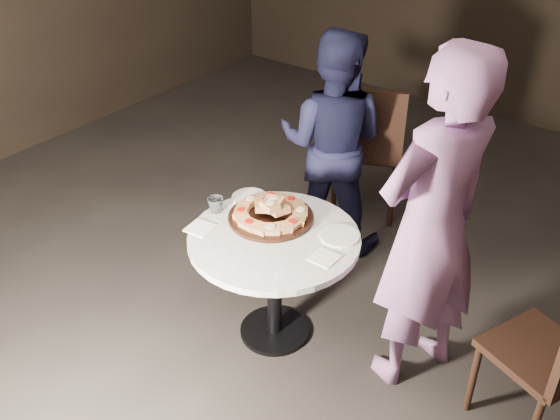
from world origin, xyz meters
name	(u,v)px	position (x,y,z in m)	size (l,w,h in m)	color
floor	(274,310)	(0.00, 0.00, 0.00)	(7.00, 7.00, 0.00)	black
table	(274,255)	(0.11, -0.14, 0.54)	(0.97, 0.97, 0.66)	black
serving_board	(271,217)	(0.00, -0.03, 0.67)	(0.45, 0.45, 0.02)	black
focaccia_pile	(271,211)	(0.00, -0.03, 0.71)	(0.41, 0.40, 0.11)	#B87D47
plate_left	(250,198)	(-0.22, 0.06, 0.67)	(0.20, 0.20, 0.01)	white
plate_right	(340,236)	(0.38, 0.05, 0.67)	(0.20, 0.20, 0.01)	white
water_glass	(216,205)	(-0.28, -0.15, 0.70)	(0.09, 0.09, 0.08)	silver
napkin_near	(200,228)	(-0.24, -0.32, 0.67)	(0.13, 0.13, 0.01)	white
napkin_far	(324,258)	(0.42, -0.15, 0.67)	(0.13, 0.13, 0.01)	white
chair_far	(368,143)	(-0.12, 1.20, 0.58)	(0.64, 0.65, 1.01)	black
chair_right	(560,355)	(1.50, 0.06, 0.51)	(0.55, 0.54, 0.88)	black
diner_navy	(332,143)	(-0.16, 0.82, 0.73)	(0.71, 0.55, 1.45)	#151632
diner_teal	(431,228)	(0.83, 0.09, 0.88)	(0.64, 0.42, 1.75)	#865D94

